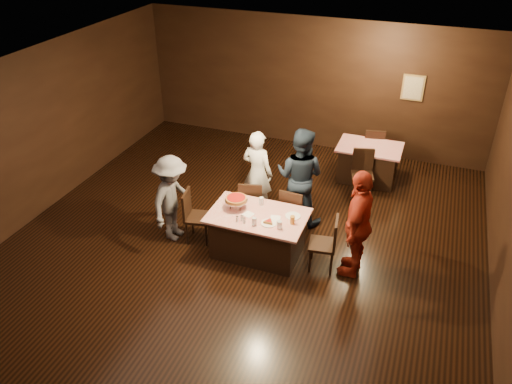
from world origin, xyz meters
TOP-DOWN VIEW (x-y plane):
  - room at (0.00, 0.01)m, footprint 10.00×10.04m
  - main_table at (0.31, 0.58)m, footprint 1.60×1.00m
  - back_table at (1.60, 3.76)m, footprint 1.30×0.90m
  - chair_far_left at (-0.09, 1.33)m, footprint 0.51×0.51m
  - chair_far_right at (0.71, 1.33)m, footprint 0.45×0.45m
  - chair_end_left at (-0.79, 0.58)m, footprint 0.49×0.49m
  - chair_end_right at (1.41, 0.58)m, footprint 0.48×0.48m
  - chair_back_near at (1.60, 3.06)m, footprint 0.51×0.51m
  - chair_back_far at (1.60, 4.36)m, footprint 0.49×0.49m
  - diner_white_jacket at (-0.15, 1.77)m, footprint 0.67×0.49m
  - diner_navy_hoodie at (0.66, 1.79)m, footprint 0.95×0.76m
  - diner_grey_knit at (-1.22, 0.50)m, footprint 0.63×1.05m
  - diner_red_shirt at (1.91, 0.67)m, footprint 0.51×1.10m
  - pizza_stand at (-0.09, 0.63)m, footprint 0.38×0.38m
  - plate_with_slice at (0.56, 0.40)m, footprint 0.25×0.25m
  - plate_empty at (0.86, 0.73)m, footprint 0.25×0.25m
  - glass_front_left at (0.36, 0.28)m, footprint 0.08×0.08m
  - glass_front_right at (0.76, 0.33)m, footprint 0.08×0.08m
  - glass_amber at (0.91, 0.53)m, footprint 0.08×0.08m
  - glass_back at (0.26, 0.88)m, footprint 0.08×0.08m
  - condiments at (0.13, 0.30)m, footprint 0.17×0.10m
  - napkin_center at (0.61, 0.58)m, footprint 0.19×0.19m
  - napkin_left at (0.16, 0.53)m, footprint 0.21×0.21m

SIDE VIEW (x-z plane):
  - main_table at x=0.31m, z-range 0.00..0.77m
  - back_table at x=1.60m, z-range 0.00..0.77m
  - chair_far_left at x=-0.09m, z-range 0.00..0.95m
  - chair_far_right at x=0.71m, z-range 0.00..0.95m
  - chair_end_left at x=-0.79m, z-range 0.00..0.95m
  - chair_end_right at x=1.41m, z-range 0.00..0.95m
  - chair_back_near at x=1.60m, z-range 0.00..0.95m
  - chair_back_far at x=1.60m, z-range 0.00..0.95m
  - napkin_center at x=0.61m, z-range 0.77..0.78m
  - napkin_left at x=0.16m, z-range 0.77..0.78m
  - plate_empty at x=0.86m, z-range 0.77..0.78m
  - diner_grey_knit at x=-1.22m, z-range 0.00..1.58m
  - plate_with_slice at x=0.56m, z-range 0.76..0.83m
  - condiments at x=0.13m, z-range 0.77..0.87m
  - diner_white_jacket at x=-0.15m, z-range 0.00..1.67m
  - glass_front_left at x=0.36m, z-range 0.77..0.91m
  - glass_front_right at x=0.76m, z-range 0.77..0.91m
  - glass_amber at x=0.91m, z-range 0.77..0.91m
  - glass_back at x=0.26m, z-range 0.77..0.91m
  - diner_red_shirt at x=1.91m, z-range 0.00..1.84m
  - diner_navy_hoodie at x=0.66m, z-range 0.00..1.84m
  - pizza_stand at x=-0.09m, z-range 0.84..1.06m
  - room at x=0.00m, z-range 0.63..3.65m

